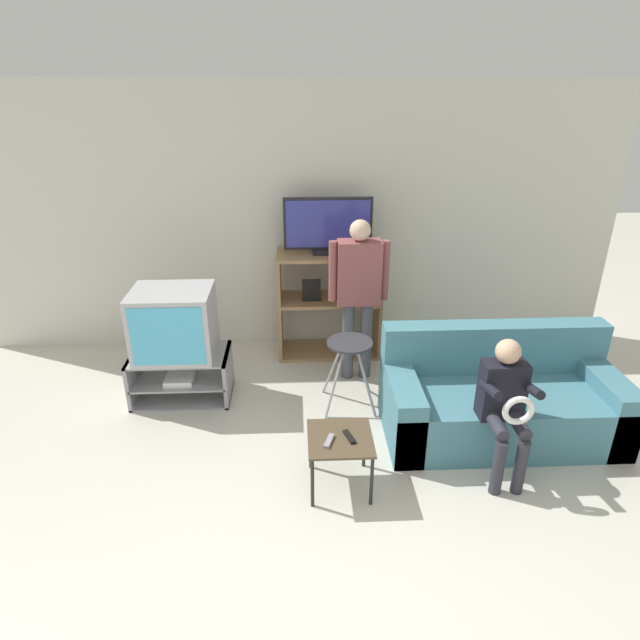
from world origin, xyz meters
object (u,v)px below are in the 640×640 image
media_shelf (329,303)px  remote_control_black (349,437)px  television_main (174,323)px  folding_stool (350,352)px  person_standing_adult (358,287)px  person_seated_child (505,400)px  remote_control_white (329,441)px  snack_table (340,443)px  tv_stand (182,376)px  television_flat (328,227)px  couch (499,400)px

media_shelf → remote_control_black: bearing=-89.6°
television_main → folding_stool: bearing=-7.9°
remote_control_black → person_standing_adult: (0.22, 1.50, 0.49)m
person_seated_child → remote_control_white: bearing=-172.8°
snack_table → remote_control_black: size_ratio=3.01×
media_shelf → snack_table: size_ratio=2.45×
folding_stool → remote_control_white: size_ratio=4.23×
television_main → folding_stool: 1.49m
remote_control_white → person_standing_adult: bearing=96.7°
remote_control_white → tv_stand: bearing=153.7°
snack_table → remote_control_white: (-0.08, -0.05, 0.06)m
remote_control_black → remote_control_white: same height
snack_table → folding_stool: bearing=81.1°
media_shelf → remote_control_white: size_ratio=7.38×
tv_stand → snack_table: size_ratio=1.94×
television_flat → person_seated_child: bearing=-60.0°
media_shelf → person_seated_child: (1.08, -1.90, 0.05)m
television_main → remote_control_black: size_ratio=4.59×
folding_stool → person_standing_adult: (0.12, 0.48, 0.40)m
television_flat → person_standing_adult: (0.24, -0.51, -0.41)m
snack_table → person_standing_adult: (0.28, 1.49, 0.55)m
couch → person_standing_adult: (-1.02, 0.92, 0.62)m
person_seated_child → media_shelf: bearing=119.7°
media_shelf → person_seated_child: media_shelf is taller
tv_stand → remote_control_black: remote_control_black is taller
folding_stool → remote_control_white: (-0.24, -1.06, -0.09)m
person_standing_adult → folding_stool: bearing=-103.6°
remote_control_white → person_seated_child: bearing=26.9°
tv_stand → person_standing_adult: 1.74m
person_standing_adult → person_seated_child: size_ratio=1.49×
television_main → remote_control_white: (1.23, -1.27, -0.30)m
remote_control_white → snack_table: bearing=52.6°
folding_stool → snack_table: folding_stool is taller
person_seated_child → television_main: bearing=155.4°
tv_stand → television_flat: television_flat is taller
tv_stand → media_shelf: media_shelf is taller
tv_stand → remote_control_white: bearing=-46.0°
remote_control_black → couch: bearing=7.4°
television_flat → snack_table: 2.22m
snack_table → person_seated_child: size_ratio=0.43×
media_shelf → remote_control_black: size_ratio=7.38×
television_main → remote_control_black: (1.37, -1.23, -0.30)m
tv_stand → remote_control_black: 1.83m
tv_stand → media_shelf: size_ratio=0.79×
person_standing_adult → remote_control_black: bearing=-98.2°
snack_table → person_standing_adult: person_standing_adult is taller
media_shelf → remote_control_black: media_shelf is taller
tv_stand → snack_table: (1.29, -1.21, 0.15)m
person_standing_adult → remote_control_white: bearing=-102.9°
remote_control_black → media_shelf: bearing=72.4°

